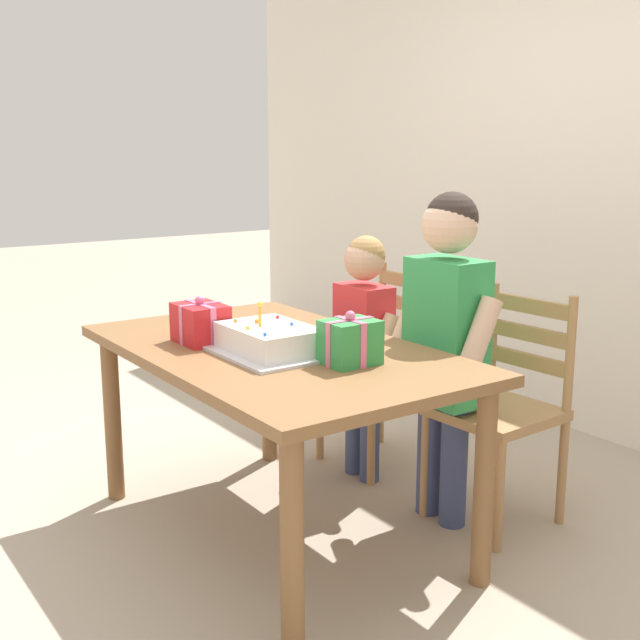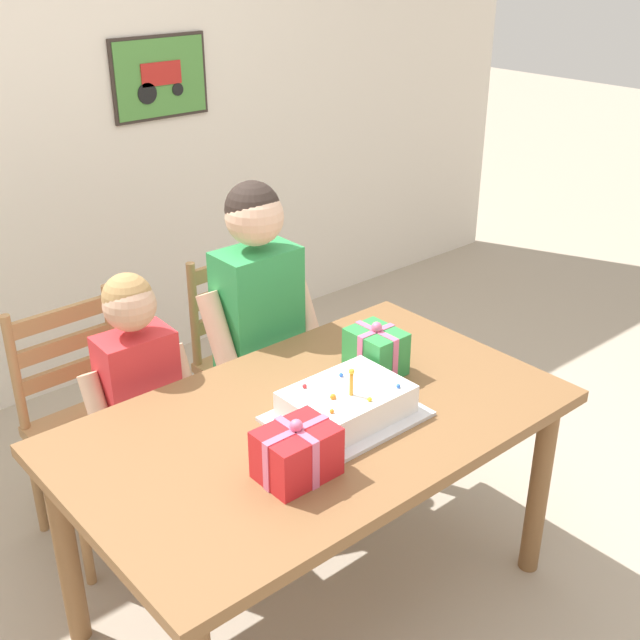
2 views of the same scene
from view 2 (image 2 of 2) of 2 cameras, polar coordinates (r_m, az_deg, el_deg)
The scene contains 10 objects.
ground_plane at distance 2.96m, azimuth -0.29°, elevation -19.11°, with size 20.00×20.00×0.00m, color tan.
back_wall at distance 3.90m, azimuth -19.91°, elevation 12.64°, with size 6.40×0.11×2.60m.
dining_table at distance 2.54m, azimuth -0.33°, elevation -8.61°, with size 1.54×0.93×0.75m.
birthday_cake at distance 2.46m, azimuth 1.89°, elevation -5.99°, with size 0.44×0.34×0.19m.
gift_box_red_large at distance 2.70m, azimuth 3.97°, elevation -2.21°, with size 0.15×0.19×0.19m.
gift_box_beside_cake at distance 2.21m, azimuth -1.66°, elevation -9.37°, with size 0.21×0.16×0.18m.
chair_left at distance 3.08m, azimuth -15.78°, elevation -7.15°, with size 0.43×0.43×0.92m.
chair_right at distance 3.39m, azimuth -4.59°, elevation -2.92°, with size 0.44×0.44×0.92m.
child_older at distance 3.02m, azimuth -4.39°, elevation 0.37°, with size 0.47×0.27×1.31m.
child_younger at distance 2.85m, azimuth -12.66°, elevation -4.90°, with size 0.40×0.23×1.10m.
Camera 2 is at (-1.35, -1.60, 2.10)m, focal length 45.22 mm.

